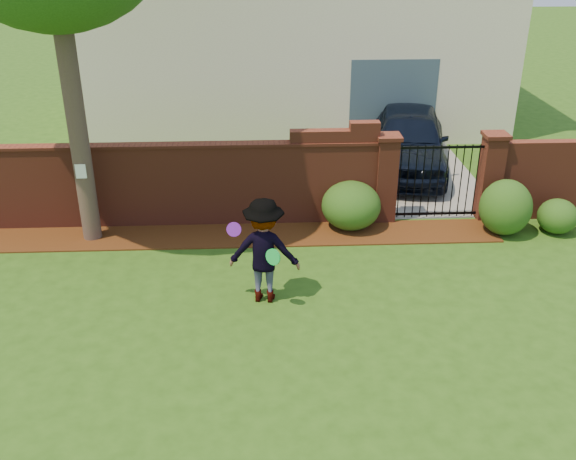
{
  "coord_description": "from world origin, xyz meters",
  "views": [
    {
      "loc": [
        -0.24,
        -8.55,
        5.84
      ],
      "look_at": [
        0.24,
        1.4,
        1.05
      ],
      "focal_mm": 40.7,
      "sensor_mm": 36.0,
      "label": 1
    }
  ],
  "objects_px": {
    "man": "(263,252)",
    "frisbee_green": "(273,257)",
    "car": "(409,143)",
    "frisbee_purple": "(234,229)"
  },
  "relations": [
    {
      "from": "car",
      "to": "frisbee_purple",
      "type": "xyz_separation_m",
      "value": [
        -4.14,
        -5.86,
        0.53
      ]
    },
    {
      "from": "car",
      "to": "man",
      "type": "distance_m",
      "value": 6.93
    },
    {
      "from": "frisbee_purple",
      "to": "frisbee_green",
      "type": "height_order",
      "value": "frisbee_purple"
    },
    {
      "from": "car",
      "to": "man",
      "type": "xyz_separation_m",
      "value": [
        -3.68,
        -5.87,
        0.12
      ]
    },
    {
      "from": "man",
      "to": "frisbee_green",
      "type": "distance_m",
      "value": 0.36
    },
    {
      "from": "man",
      "to": "frisbee_purple",
      "type": "relative_size",
      "value": 7.61
    },
    {
      "from": "car",
      "to": "man",
      "type": "relative_size",
      "value": 2.55
    },
    {
      "from": "car",
      "to": "man",
      "type": "height_order",
      "value": "man"
    },
    {
      "from": "man",
      "to": "frisbee_green",
      "type": "bearing_deg",
      "value": 123.55
    },
    {
      "from": "car",
      "to": "frisbee_green",
      "type": "height_order",
      "value": "car"
    }
  ]
}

